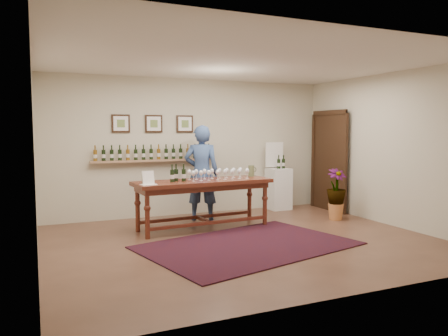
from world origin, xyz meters
name	(u,v)px	position (x,y,z in m)	size (l,w,h in m)	color
ground	(244,241)	(0.00, 0.00, 0.00)	(6.00, 6.00, 0.00)	#503223
room_shell	(295,160)	(2.11, 1.86, 1.12)	(6.00, 6.00, 6.00)	beige
rug	(248,245)	(-0.06, -0.27, 0.01)	(3.09, 2.06, 0.02)	#48100D
tasting_table	(203,187)	(-0.27, 1.10, 0.74)	(2.50, 0.94, 0.87)	#4B1F12
table_glasses	(218,174)	(0.03, 1.14, 0.97)	(1.38, 0.32, 0.19)	white
table_bottles	(177,173)	(-0.76, 1.09, 1.01)	(0.26, 0.15, 0.28)	black
pitcher_left	(145,177)	(-1.33, 1.04, 0.97)	(0.13, 0.13, 0.20)	#5D6840
pitcher_right	(251,171)	(0.80, 1.32, 0.98)	(0.14, 0.14, 0.21)	#5D6840
menu_card	(148,178)	(-1.32, 0.87, 0.98)	(0.24, 0.18, 0.22)	white
display_pedestal	(278,189)	(1.94, 2.22, 0.46)	(0.46, 0.46, 0.91)	white
pedestal_bottles	(281,161)	(1.97, 2.17, 1.07)	(0.32, 0.08, 0.32)	black
info_sign	(274,155)	(1.89, 2.33, 1.21)	(0.44, 0.02, 0.60)	white
potted_plant	(336,194)	(2.38, 0.77, 0.51)	(0.49, 0.49, 0.87)	#C57B41
person	(202,173)	(-0.03, 1.82, 0.92)	(0.67, 0.44, 1.85)	#365080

